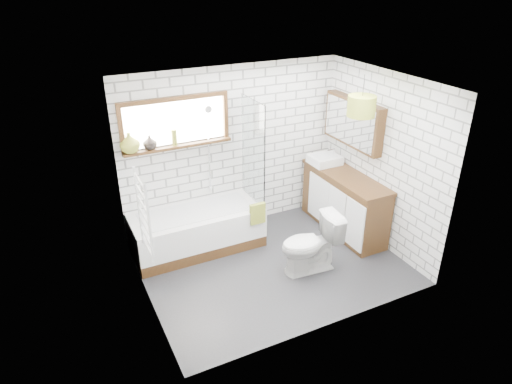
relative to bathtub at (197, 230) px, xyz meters
name	(u,v)px	position (x,y,z in m)	size (l,w,h in m)	color
floor	(273,266)	(0.77, -0.89, -0.30)	(3.40, 2.60, 0.01)	#242427
ceiling	(277,84)	(0.77, -0.89, 2.21)	(3.40, 2.60, 0.01)	white
wall_back	(233,150)	(0.77, 0.41, 0.95)	(3.40, 0.01, 2.50)	white
wall_front	(335,232)	(0.77, -2.20, 0.95)	(3.40, 0.01, 2.50)	white
wall_left	(139,213)	(-0.94, -0.89, 0.95)	(0.01, 2.60, 2.50)	white
wall_right	(381,161)	(2.47, -0.89, 0.95)	(0.01, 2.60, 2.50)	white
window	(176,123)	(-0.08, 0.37, 1.50)	(1.52, 0.16, 0.68)	#341E0E
towel_radiator	(144,216)	(-0.89, -0.89, 0.90)	(0.06, 0.52, 1.00)	white
mirror_cabinet	(353,122)	(2.39, -0.29, 1.35)	(0.16, 1.20, 0.70)	#341E0E
shower_riser	(209,149)	(0.37, 0.37, 1.05)	(0.02, 0.02, 1.30)	silver
bathtub	(197,230)	(0.00, 0.00, 0.00)	(1.84, 0.81, 0.60)	white
shower_screen	(253,152)	(0.90, 0.00, 1.05)	(0.02, 0.72, 1.50)	white
towel_green	(258,214)	(0.77, -0.41, 0.28)	(0.23, 0.06, 0.31)	olive
towel_beige	(258,214)	(0.77, -0.41, 0.28)	(0.21, 0.05, 0.27)	tan
vanity	(344,202)	(2.21, -0.49, 0.17)	(0.52, 1.63, 0.93)	#341E0E
basin	(325,160)	(2.15, 0.01, 0.70)	(0.45, 0.39, 0.13)	white
tap	(334,154)	(2.31, 0.01, 0.77)	(0.03, 0.03, 0.17)	silver
toilet	(310,244)	(1.16, -1.19, 0.11)	(0.79, 0.45, 0.81)	white
vase_olive	(130,144)	(-0.73, 0.34, 1.32)	(0.26, 0.26, 0.27)	olive
vase_dark	(150,144)	(-0.47, 0.34, 1.28)	(0.18, 0.18, 0.19)	black
bottle	(175,139)	(-0.13, 0.34, 1.29)	(0.07, 0.07, 0.22)	olive
pendant	(362,106)	(2.00, -0.92, 1.80)	(0.36, 0.36, 0.27)	olive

